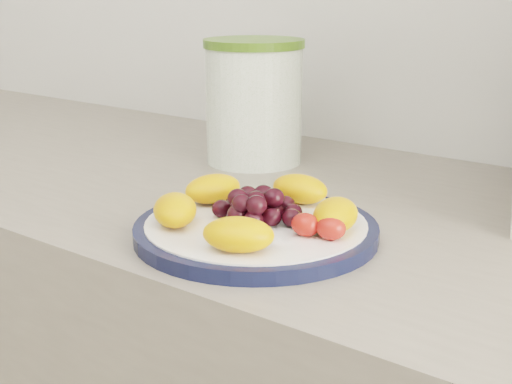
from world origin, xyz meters
The scene contains 5 objects.
plate_rim centered at (-0.03, 1.05, 0.91)m, with size 0.26×0.26×0.01m, color #111734.
plate_face centered at (-0.03, 1.05, 0.91)m, with size 0.23×0.23×0.02m, color white.
canister centered at (-0.22, 1.30, 0.98)m, with size 0.14×0.14×0.17m, color #3F6921.
canister_lid centered at (-0.22, 1.30, 1.07)m, with size 0.15×0.15×0.01m, color #466821.
fruit_plate centered at (-0.03, 1.05, 0.93)m, with size 0.22×0.22×0.04m.
Camera 1 is at (0.40, 0.48, 1.16)m, focal length 50.00 mm.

